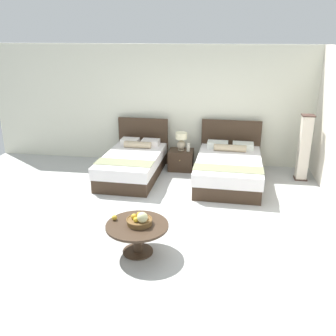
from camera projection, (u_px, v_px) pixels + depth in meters
ground_plane at (168, 214)px, 6.55m from camera, size 9.55×9.30×0.02m
wall_back at (186, 106)px, 8.72m from camera, size 9.55×0.12×2.76m
bed_near_window at (133, 163)px, 8.15m from camera, size 1.25×2.12×1.10m
bed_near_corner at (229, 168)px, 7.85m from camera, size 1.42×2.18×1.11m
nightstand at (181, 160)px, 8.57m from camera, size 0.56×0.50×0.46m
table_lamp at (181, 140)px, 8.43m from camera, size 0.26×0.26×0.41m
vase at (188, 147)px, 8.40m from camera, size 0.08×0.08×0.19m
coffee_table at (137, 231)px, 5.28m from camera, size 0.90×0.90×0.45m
fruit_bowl at (140, 220)px, 5.23m from camera, size 0.37×0.37×0.21m
loose_apple at (114, 218)px, 5.36m from camera, size 0.08×0.08×0.08m
floor_lamp_corner at (304, 148)px, 7.83m from camera, size 0.26×0.26×1.41m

